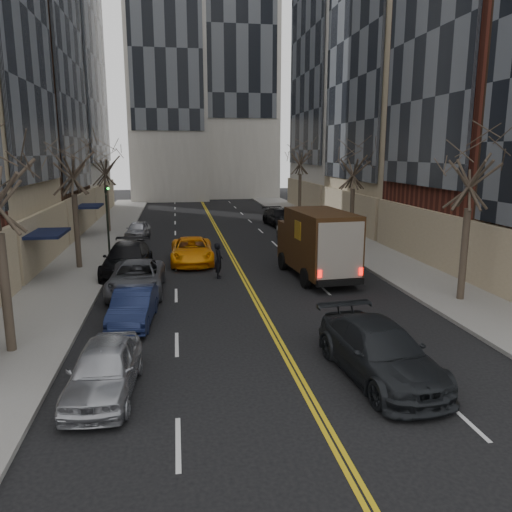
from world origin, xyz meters
The scene contains 22 objects.
ground centered at (0.00, 0.00, 0.00)m, with size 160.00×160.00×0.00m, color black.
sidewalk_left centered at (-9.00, 27.00, 0.07)m, with size 4.00×66.00×0.15m, color slate.
sidewalk_right centered at (9.00, 27.00, 0.07)m, with size 4.00×66.00×0.15m, color slate.
streetwall_right centered at (16.38, 32.20, 15.09)m, with size 12.26×49.00×34.00m.
tree_lf_mid centered at (-8.80, 20.00, 6.60)m, with size 3.20×3.20×8.91m.
tree_lf_far centered at (-8.80, 33.00, 6.02)m, with size 3.20×3.20×8.12m.
tree_rt_near centered at (8.80, 11.00, 6.45)m, with size 3.20×3.20×8.71m.
tree_rt_mid centered at (8.80, 25.00, 6.17)m, with size 3.20×3.20×8.32m.
tree_rt_far centered at (8.80, 40.00, 6.74)m, with size 3.20×3.20×9.11m.
traffic_signal centered at (-7.39, 22.00, 2.82)m, with size 0.29×0.26×4.70m.
ups_truck centered at (3.75, 16.15, 1.79)m, with size 3.03×6.64×3.54m.
observer_sedan centered at (2.33, 4.53, 0.79)m, with size 2.70×5.61×1.57m.
taxi centered at (-2.53, 20.75, 0.73)m, with size 2.42×5.26×1.46m, color orange.
pedestrian centered at (-1.28, 16.92, 0.92)m, with size 0.67×0.44×1.85m, color black.
parked_lf_a centered at (-5.43, 4.68, 0.72)m, with size 1.71×4.25×1.45m, color #AAACB2.
parked_lf_b centered at (-5.10, 10.40, 0.68)m, with size 1.44×4.12×1.36m, color #121A3A.
parked_lf_c centered at (-5.29, 14.63, 0.74)m, with size 2.44×5.30×1.47m, color #4D4F55.
parked_lf_d centered at (-6.04, 18.48, 0.82)m, with size 2.31×5.68×1.65m, color black.
parked_lf_e centered at (-6.30, 30.12, 0.64)m, with size 1.50×3.73×1.27m, color #A8AAB0.
parked_rt_a centered at (5.44, 22.32, 0.81)m, with size 1.70×4.89×1.61m, color #52555A.
parked_rt_b centered at (5.10, 26.72, 0.66)m, with size 2.18×4.73×1.32m, color #B2B5BA.
parked_rt_c centered at (5.69, 34.57, 0.76)m, with size 2.14×5.26×1.53m, color black.
Camera 1 is at (-3.37, -8.30, 6.48)m, focal length 35.00 mm.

